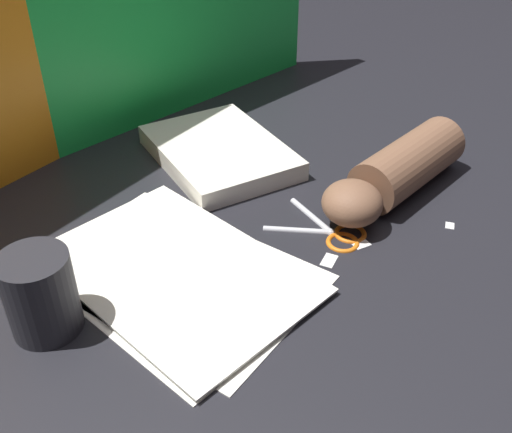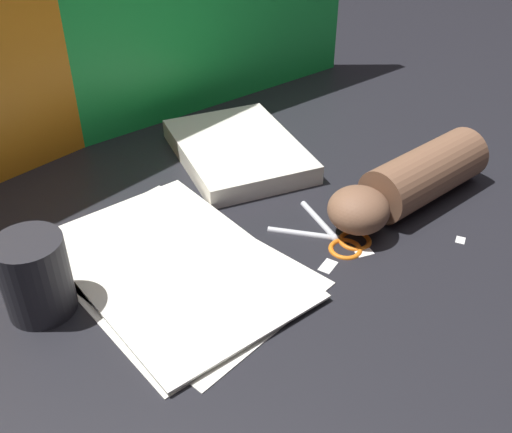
% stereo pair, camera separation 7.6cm
% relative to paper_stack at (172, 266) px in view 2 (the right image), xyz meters
% --- Properties ---
extents(ground_plane, '(6.00, 6.00, 0.00)m').
position_rel_paper_stack_xyz_m(ground_plane, '(0.04, -0.04, -0.00)').
color(ground_plane, black).
extents(backdrop_panel_center, '(0.88, 0.10, 0.40)m').
position_rel_paper_stack_xyz_m(backdrop_panel_center, '(0.26, 0.36, 0.20)').
color(backdrop_panel_center, green).
rests_on(backdrop_panel_center, ground_plane).
extents(paper_stack, '(0.26, 0.36, 0.01)m').
position_rel_paper_stack_xyz_m(paper_stack, '(0.00, 0.00, 0.00)').
color(paper_stack, white).
rests_on(paper_stack, ground_plane).
extents(book_closed, '(0.27, 0.30, 0.03)m').
position_rel_paper_stack_xyz_m(book_closed, '(0.26, 0.15, 0.01)').
color(book_closed, silver).
rests_on(book_closed, ground_plane).
extents(scissors, '(0.10, 0.15, 0.01)m').
position_rel_paper_stack_xyz_m(scissors, '(0.20, -0.11, -0.00)').
color(scissors, silver).
rests_on(scissors, ground_plane).
extents(hand_forearm, '(0.30, 0.10, 0.08)m').
position_rel_paper_stack_xyz_m(hand_forearm, '(0.34, -0.12, 0.04)').
color(hand_forearm, brown).
rests_on(hand_forearm, ground_plane).
extents(paper_scrap_near, '(0.03, 0.02, 0.00)m').
position_rel_paper_stack_xyz_m(paper_scrap_near, '(0.15, -0.14, -0.00)').
color(paper_scrap_near, white).
rests_on(paper_scrap_near, ground_plane).
extents(paper_scrap_mid, '(0.02, 0.02, 0.00)m').
position_rel_paper_stack_xyz_m(paper_scrap_mid, '(0.32, -0.23, -0.00)').
color(paper_scrap_mid, white).
rests_on(paper_scrap_mid, ground_plane).
extents(paper_scrap_far, '(0.03, 0.02, 0.00)m').
position_rel_paper_stack_xyz_m(paper_scrap_far, '(0.20, -0.15, -0.00)').
color(paper_scrap_far, white).
rests_on(paper_scrap_far, ground_plane).
extents(mug, '(0.08, 0.08, 0.10)m').
position_rel_paper_stack_xyz_m(mug, '(-0.15, 0.05, 0.05)').
color(mug, '#232328').
rests_on(mug, ground_plane).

